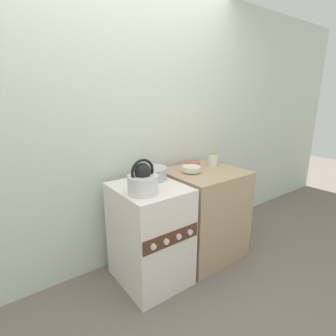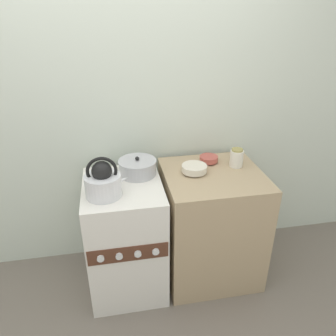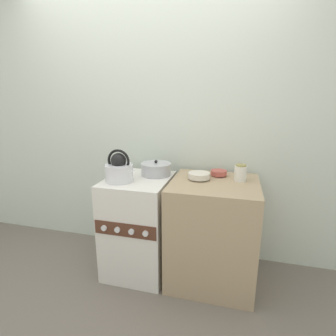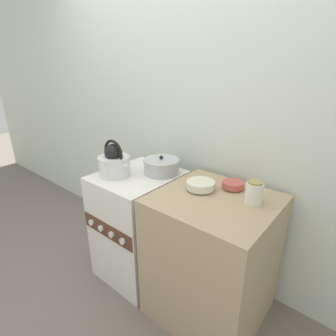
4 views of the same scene
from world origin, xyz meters
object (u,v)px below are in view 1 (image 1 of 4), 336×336
stove (150,234)px  small_ceramic_bowl (193,164)px  kettle (143,181)px  cooking_pot (152,173)px  enamel_bowl (191,169)px  storage_jar (213,159)px

stove → small_ceramic_bowl: small_ceramic_bowl is taller
kettle → small_ceramic_bowl: kettle is taller
cooking_pot → enamel_bowl: 0.39m
stove → enamel_bowl: enamel_bowl is taller
kettle → storage_jar: (0.94, 0.21, -0.02)m
stove → small_ceramic_bowl: size_ratio=6.27×
kettle → small_ceramic_bowl: 0.83m
stove → kettle: size_ratio=3.08×
enamel_bowl → small_ceramic_bowl: (0.15, 0.14, -0.00)m
small_ceramic_bowl → storage_jar: size_ratio=1.01×
cooking_pot → storage_jar: bearing=-2.2°
cooking_pot → enamel_bowl: (0.38, -0.07, -0.01)m
stove → kettle: 0.54m
kettle → storage_jar: kettle is taller
kettle → cooking_pot: kettle is taller
enamel_bowl → stove: bearing=-173.0°
small_ceramic_bowl → cooking_pot: bearing=-172.4°
cooking_pot → storage_jar: 0.71m
stove → cooking_pot: cooking_pot is taller
cooking_pot → storage_jar: size_ratio=1.96×
cooking_pot → enamel_bowl: cooking_pot is taller
stove → cooking_pot: bearing=48.7°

